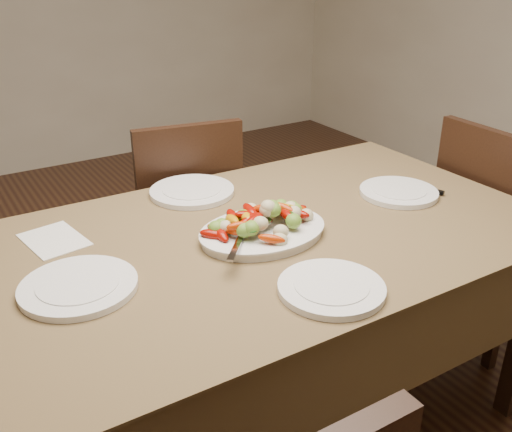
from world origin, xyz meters
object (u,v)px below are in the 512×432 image
at_px(dining_table, 256,337).
at_px(serving_platter, 263,233).
at_px(chair_right, 503,235).
at_px(plate_far, 192,191).
at_px(chair_far, 181,220).
at_px(plate_left, 79,287).
at_px(plate_right, 399,192).
at_px(plate_near, 331,288).

bearing_deg(dining_table, serving_platter, -68.65).
bearing_deg(chair_right, plate_far, 72.07).
xyz_separation_m(chair_far, plate_left, (-0.64, -0.78, 0.29)).
distance_m(dining_table, plate_left, 0.67).
height_order(chair_far, serving_platter, chair_far).
distance_m(chair_right, serving_platter, 1.19).
distance_m(dining_table, chair_right, 1.16).
bearing_deg(dining_table, chair_far, 82.92).
xyz_separation_m(plate_left, plate_right, (1.13, 0.02, 0.00)).
bearing_deg(serving_platter, chair_right, -2.32).
height_order(plate_left, plate_far, same).
relative_size(plate_far, plate_near, 1.09).
distance_m(dining_table, plate_right, 0.70).
bearing_deg(chair_right, plate_near, 107.67).
height_order(chair_right, plate_right, chair_right).
bearing_deg(chair_far, chair_right, 151.96).
distance_m(serving_platter, plate_right, 0.58).
bearing_deg(serving_platter, plate_left, 179.89).
bearing_deg(plate_far, plate_left, -141.78).
height_order(plate_right, plate_far, same).
bearing_deg(chair_far, plate_left, 60.86).
height_order(dining_table, serving_platter, serving_platter).
xyz_separation_m(plate_right, plate_near, (-0.60, -0.36, 0.00)).
bearing_deg(chair_far, serving_platter, 93.78).
xyz_separation_m(dining_table, plate_far, (-0.02, 0.39, 0.39)).
distance_m(plate_right, plate_near, 0.70).
height_order(chair_far, chair_right, same).
relative_size(chair_right, plate_near, 3.50).
xyz_separation_m(dining_table, serving_platter, (0.01, -0.02, 0.39)).
distance_m(dining_table, serving_platter, 0.39).
relative_size(chair_far, chair_right, 1.00).
xyz_separation_m(plate_left, plate_near, (0.53, -0.35, 0.00)).
height_order(dining_table, plate_far, plate_far).
bearing_deg(chair_right, dining_table, 89.86).
relative_size(chair_far, plate_far, 3.21).
height_order(dining_table, plate_right, plate_right).
height_order(chair_right, serving_platter, chair_right).
distance_m(plate_right, plate_far, 0.73).
xyz_separation_m(chair_right, plate_far, (-1.18, 0.46, 0.29)).
xyz_separation_m(plate_far, plate_near, (0.01, -0.76, 0.00)).
relative_size(plate_right, plate_near, 1.00).
bearing_deg(serving_platter, plate_near, -92.84).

